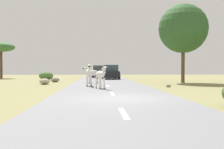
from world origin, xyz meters
TOP-DOWN VIEW (x-y plane):
  - ground_plane at (0.00, 0.00)m, footprint 90.00×90.00m
  - road at (-0.20, 0.00)m, footprint 6.00×64.00m
  - lane_markings at (-0.20, -1.00)m, footprint 0.16×56.00m
  - zebra_0 at (-0.75, 5.34)m, footprint 0.88×1.49m
  - zebra_1 at (-1.42, 11.98)m, footprint 1.50×0.81m
  - zebra_2 at (-1.59, 7.82)m, footprint 0.53×1.77m
  - car_0 at (0.62, 20.82)m, footprint 2.27×4.46m
  - car_1 at (-0.76, 26.92)m, footprint 2.09×4.37m
  - tree_0 at (7.11, 12.74)m, footprint 4.61×4.61m
  - tree_4 at (-14.29, 25.39)m, footprint 3.71×3.71m
  - bush_1 at (-7.01, 19.52)m, footprint 1.66×1.49m
  - rock_0 at (-5.19, 14.70)m, footprint 0.84×0.84m
  - rock_2 at (-5.46, 10.90)m, footprint 0.87×0.89m
  - rock_4 at (4.19, 7.15)m, footprint 0.37×0.40m

SIDE VIEW (x-z plane):
  - ground_plane at x=0.00m, z-range 0.00..0.00m
  - road at x=-0.20m, z-range 0.00..0.05m
  - lane_markings at x=-0.20m, z-range 0.05..0.06m
  - rock_4 at x=4.19m, z-range 0.00..0.24m
  - rock_0 at x=-5.19m, z-range 0.00..0.47m
  - rock_2 at x=-5.46m, z-range 0.00..0.51m
  - bush_1 at x=-7.01m, z-range 0.00..1.00m
  - car_0 at x=0.62m, z-range -0.02..1.72m
  - car_1 at x=-0.76m, z-range -0.02..1.72m
  - zebra_1 at x=-1.42m, z-range 0.19..1.68m
  - zebra_0 at x=-0.75m, z-range 0.19..1.69m
  - zebra_2 at x=-1.59m, z-range 0.21..1.88m
  - tree_4 at x=-14.29m, z-range 1.78..6.75m
  - tree_0 at x=7.11m, z-range 1.40..8.82m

